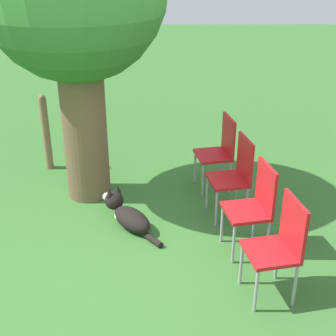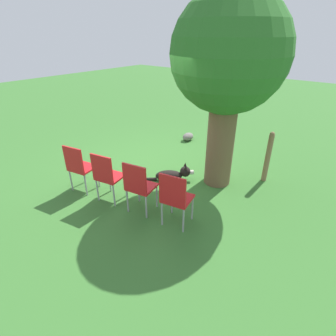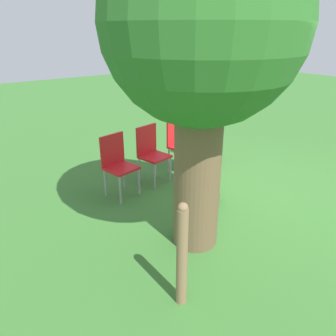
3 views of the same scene
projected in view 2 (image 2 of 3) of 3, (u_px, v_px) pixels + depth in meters
name	position (u px, v px, depth m)	size (l,w,h in m)	color
ground_plane	(161.00, 168.00, 6.13)	(30.00, 30.00, 0.00)	#38702D
oak_tree	(229.00, 60.00, 4.45)	(2.04, 2.04, 3.52)	brown
dog	(173.00, 175.00, 5.55)	(0.73, 0.85, 0.39)	black
fence_post	(268.00, 157.00, 5.37)	(0.11, 0.11, 1.09)	#846647
red_chair_0	(79.00, 165.00, 5.00)	(0.50, 0.51, 0.97)	red
red_chair_1	(107.00, 174.00, 4.69)	(0.50, 0.51, 0.97)	red
red_chair_2	(139.00, 185.00, 4.38)	(0.50, 0.51, 0.97)	red
red_chair_3	(175.00, 196.00, 4.07)	(0.50, 0.51, 0.97)	red
garden_rock	(188.00, 137.00, 7.61)	(0.38, 0.26, 0.22)	slate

